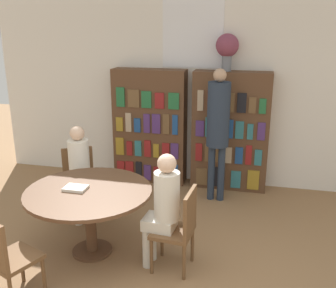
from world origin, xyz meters
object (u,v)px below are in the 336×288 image
at_px(flower_vase, 227,47).
at_px(seated_reader_right, 163,204).
at_px(chair_left_side, 79,178).
at_px(seated_reader_left, 80,168).
at_px(librarian_standing, 218,121).
at_px(bookshelf_left, 150,127).
at_px(bookshelf_right, 230,132).
at_px(reading_table, 89,199).
at_px(chair_far_side, 180,226).
at_px(chair_near_camera, 5,255).

relative_size(flower_vase, seated_reader_right, 0.42).
distance_m(chair_left_side, seated_reader_left, 0.28).
height_order(chair_left_side, librarian_standing, librarian_standing).
distance_m(bookshelf_left, seated_reader_left, 1.57).
bearing_deg(seated_reader_left, seated_reader_right, 117.00).
height_order(flower_vase, seated_reader_right, flower_vase).
relative_size(bookshelf_right, librarian_standing, 0.95).
bearing_deg(bookshelf_right, bookshelf_left, -179.99).
bearing_deg(librarian_standing, reading_table, -125.00).
height_order(flower_vase, seated_reader_left, flower_vase).
bearing_deg(seated_reader_right, flower_vase, -5.30).
relative_size(seated_reader_left, seated_reader_right, 0.99).
height_order(bookshelf_right, librarian_standing, librarian_standing).
height_order(flower_vase, chair_far_side, flower_vase).
bearing_deg(reading_table, seated_reader_right, -4.24).
xyz_separation_m(bookshelf_left, chair_near_camera, (-0.45, -3.12, -0.40)).
bearing_deg(chair_far_side, seated_reader_right, 90.00).
bearing_deg(chair_far_side, chair_near_camera, 126.00).
bearing_deg(bookshelf_left, chair_left_side, -114.30).
xyz_separation_m(bookshelf_left, reading_table, (-0.06, -2.18, -0.24)).
bearing_deg(bookshelf_right, seated_reader_right, -102.01).
distance_m(chair_left_side, chair_far_side, 1.81).
distance_m(chair_left_side, librarian_standing, 2.01).
relative_size(bookshelf_left, librarian_standing, 0.95).
bearing_deg(seated_reader_left, flower_vase, -169.92).
bearing_deg(flower_vase, reading_table, -118.97).
xyz_separation_m(reading_table, chair_left_side, (-0.53, 0.86, -0.15)).
relative_size(reading_table, chair_near_camera, 1.53).
distance_m(reading_table, chair_near_camera, 1.03).
height_order(chair_left_side, seated_reader_left, seated_reader_left).
bearing_deg(flower_vase, bookshelf_right, -2.64).
bearing_deg(seated_reader_right, librarian_standing, -6.94).
xyz_separation_m(chair_near_camera, chair_far_side, (1.40, 0.86, 0.00)).
distance_m(bookshelf_left, reading_table, 2.20).
xyz_separation_m(bookshelf_right, librarian_standing, (-0.13, -0.50, 0.27)).
xyz_separation_m(flower_vase, chair_left_side, (-1.75, -1.32, -1.62)).
bearing_deg(chair_far_side, bookshelf_right, -3.29).
distance_m(seated_reader_left, librarian_standing, 1.94).
height_order(bookshelf_left, chair_left_side, bookshelf_left).
distance_m(chair_left_side, seated_reader_right, 1.66).
distance_m(bookshelf_left, librarian_standing, 1.25).
bearing_deg(chair_far_side, librarian_standing, -1.14).
distance_m(bookshelf_left, seated_reader_right, 2.38).
height_order(flower_vase, reading_table, flower_vase).
bearing_deg(seated_reader_right, chair_far_side, -90.00).
relative_size(chair_near_camera, seated_reader_right, 0.71).
relative_size(flower_vase, chair_left_side, 0.59).
distance_m(seated_reader_left, seated_reader_right, 1.49).
bearing_deg(chair_near_camera, seated_reader_right, 58.03).
bearing_deg(bookshelf_left, chair_far_side, -67.18).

